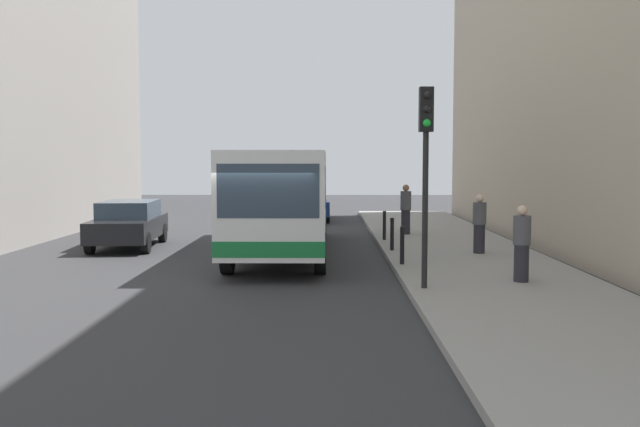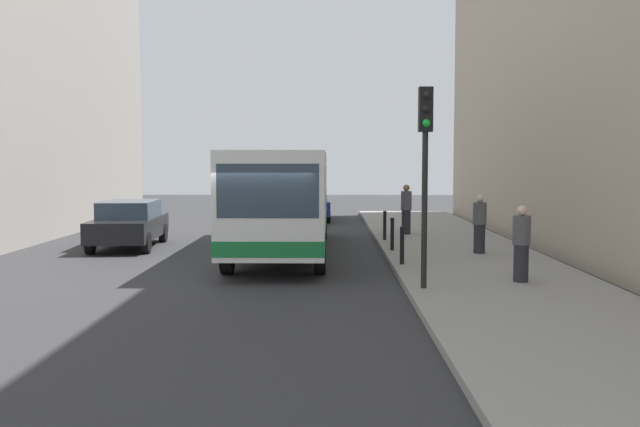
{
  "view_description": "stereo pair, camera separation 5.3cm",
  "coord_description": "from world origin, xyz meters",
  "px_view_note": "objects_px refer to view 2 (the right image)",
  "views": [
    {
      "loc": [
        1.52,
        -16.65,
        2.78
      ],
      "look_at": [
        1.36,
        2.48,
        1.34
      ],
      "focal_mm": 40.07,
      "sensor_mm": 36.0,
      "label": 1
    },
    {
      "loc": [
        1.58,
        -16.65,
        2.78
      ],
      "look_at": [
        1.36,
        2.48,
        1.34
      ],
      "focal_mm": 40.07,
      "sensor_mm": 36.0,
      "label": 2
    }
  ],
  "objects_px": {
    "bollard_mid": "(392,234)",
    "traffic_light": "(425,149)",
    "bus": "(284,195)",
    "bollard_far": "(385,225)",
    "car_behind_bus": "(308,203)",
    "pedestrian_near_signal": "(521,244)",
    "pedestrian_mid_sidewalk": "(480,224)",
    "pedestrian_far_sidewalk": "(406,209)",
    "bollard_near": "(402,245)",
    "car_beside_bus": "(129,223)"
  },
  "relations": [
    {
      "from": "bollard_mid",
      "to": "traffic_light",
      "type": "bearing_deg",
      "value": -89.07
    },
    {
      "from": "bus",
      "to": "bollard_far",
      "type": "xyz_separation_m",
      "value": [
        3.19,
        2.19,
        -1.1
      ]
    },
    {
      "from": "car_behind_bus",
      "to": "pedestrian_near_signal",
      "type": "distance_m",
      "value": 18.12
    },
    {
      "from": "car_behind_bus",
      "to": "bollard_far",
      "type": "relative_size",
      "value": 4.73
    },
    {
      "from": "traffic_light",
      "to": "bollard_far",
      "type": "relative_size",
      "value": 4.32
    },
    {
      "from": "pedestrian_near_signal",
      "to": "pedestrian_mid_sidewalk",
      "type": "relative_size",
      "value": 1.0
    },
    {
      "from": "traffic_light",
      "to": "pedestrian_near_signal",
      "type": "bearing_deg",
      "value": 19.65
    },
    {
      "from": "traffic_light",
      "to": "pedestrian_far_sidewalk",
      "type": "distance_m",
      "value": 10.9
    },
    {
      "from": "bus",
      "to": "pedestrian_near_signal",
      "type": "xyz_separation_m",
      "value": [
        5.49,
        -5.92,
        -0.75
      ]
    },
    {
      "from": "pedestrian_mid_sidewalk",
      "to": "bollard_far",
      "type": "bearing_deg",
      "value": -45.47
    },
    {
      "from": "bollard_mid",
      "to": "pedestrian_far_sidewalk",
      "type": "bearing_deg",
      "value": 78.81
    },
    {
      "from": "traffic_light",
      "to": "pedestrian_far_sidewalk",
      "type": "height_order",
      "value": "traffic_light"
    },
    {
      "from": "bollard_mid",
      "to": "bollard_near",
      "type": "bearing_deg",
      "value": -90.0
    },
    {
      "from": "car_beside_bus",
      "to": "pedestrian_mid_sidewalk",
      "type": "distance_m",
      "value": 10.87
    },
    {
      "from": "bus",
      "to": "car_beside_bus",
      "type": "xyz_separation_m",
      "value": [
        -5.0,
        1.23,
        -0.94
      ]
    },
    {
      "from": "bollard_near",
      "to": "bollard_mid",
      "type": "height_order",
      "value": "same"
    },
    {
      "from": "traffic_light",
      "to": "bollard_mid",
      "type": "bearing_deg",
      "value": 90.93
    },
    {
      "from": "bollard_near",
      "to": "bollard_mid",
      "type": "relative_size",
      "value": 1.0
    },
    {
      "from": "traffic_light",
      "to": "pedestrian_near_signal",
      "type": "xyz_separation_m",
      "value": [
        2.2,
        0.79,
        -2.03
      ]
    },
    {
      "from": "pedestrian_far_sidewalk",
      "to": "bollard_far",
      "type": "bearing_deg",
      "value": -119.2
    },
    {
      "from": "bollard_far",
      "to": "pedestrian_far_sidewalk",
      "type": "xyz_separation_m",
      "value": [
        0.9,
        1.81,
        0.41
      ]
    },
    {
      "from": "pedestrian_mid_sidewalk",
      "to": "car_behind_bus",
      "type": "bearing_deg",
      "value": -58.7
    },
    {
      "from": "bollard_near",
      "to": "pedestrian_far_sidewalk",
      "type": "height_order",
      "value": "pedestrian_far_sidewalk"
    },
    {
      "from": "pedestrian_far_sidewalk",
      "to": "pedestrian_near_signal",
      "type": "bearing_deg",
      "value": -84.61
    },
    {
      "from": "car_behind_bus",
      "to": "bollard_far",
      "type": "distance_m",
      "value": 9.7
    },
    {
      "from": "bus",
      "to": "bollard_near",
      "type": "xyz_separation_m",
      "value": [
        3.19,
        -3.32,
        -1.1
      ]
    },
    {
      "from": "car_behind_bus",
      "to": "pedestrian_far_sidewalk",
      "type": "xyz_separation_m",
      "value": [
        3.7,
        -7.48,
        0.25
      ]
    },
    {
      "from": "traffic_light",
      "to": "bollard_mid",
      "type": "height_order",
      "value": "traffic_light"
    },
    {
      "from": "bollard_mid",
      "to": "pedestrian_near_signal",
      "type": "relative_size",
      "value": 0.57
    },
    {
      "from": "bollard_near",
      "to": "bus",
      "type": "bearing_deg",
      "value": 133.87
    },
    {
      "from": "bollard_far",
      "to": "pedestrian_near_signal",
      "type": "bearing_deg",
      "value": -74.14
    },
    {
      "from": "car_beside_bus",
      "to": "bollard_near",
      "type": "height_order",
      "value": "car_beside_bus"
    },
    {
      "from": "bollard_mid",
      "to": "bollard_far",
      "type": "bearing_deg",
      "value": 90.0
    },
    {
      "from": "pedestrian_near_signal",
      "to": "pedestrian_far_sidewalk",
      "type": "bearing_deg",
      "value": 56.8
    },
    {
      "from": "car_beside_bus",
      "to": "bollard_far",
      "type": "xyz_separation_m",
      "value": [
        8.19,
        0.95,
        -0.16
      ]
    },
    {
      "from": "bollard_far",
      "to": "bus",
      "type": "bearing_deg",
      "value": -145.58
    },
    {
      "from": "pedestrian_near_signal",
      "to": "car_behind_bus",
      "type": "bearing_deg",
      "value": 65.1
    },
    {
      "from": "bollard_far",
      "to": "pedestrian_mid_sidewalk",
      "type": "relative_size",
      "value": 0.57
    },
    {
      "from": "traffic_light",
      "to": "bollard_near",
      "type": "relative_size",
      "value": 4.32
    },
    {
      "from": "bollard_near",
      "to": "bollard_far",
      "type": "bearing_deg",
      "value": 90.0
    },
    {
      "from": "car_behind_bus",
      "to": "pedestrian_far_sidewalk",
      "type": "distance_m",
      "value": 8.34
    },
    {
      "from": "pedestrian_near_signal",
      "to": "pedestrian_far_sidewalk",
      "type": "distance_m",
      "value": 10.01
    },
    {
      "from": "pedestrian_mid_sidewalk",
      "to": "pedestrian_far_sidewalk",
      "type": "distance_m",
      "value": 5.38
    },
    {
      "from": "pedestrian_far_sidewalk",
      "to": "bus",
      "type": "bearing_deg",
      "value": -138.37
    },
    {
      "from": "car_behind_bus",
      "to": "bollard_near",
      "type": "distance_m",
      "value": 15.05
    },
    {
      "from": "bus",
      "to": "car_beside_bus",
      "type": "relative_size",
      "value": 2.45
    },
    {
      "from": "traffic_light",
      "to": "pedestrian_mid_sidewalk",
      "type": "height_order",
      "value": "traffic_light"
    },
    {
      "from": "traffic_light",
      "to": "pedestrian_mid_sidewalk",
      "type": "bearing_deg",
      "value": 67.37
    },
    {
      "from": "bus",
      "to": "traffic_light",
      "type": "height_order",
      "value": "traffic_light"
    },
    {
      "from": "car_beside_bus",
      "to": "pedestrian_mid_sidewalk",
      "type": "height_order",
      "value": "pedestrian_mid_sidewalk"
    }
  ]
}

